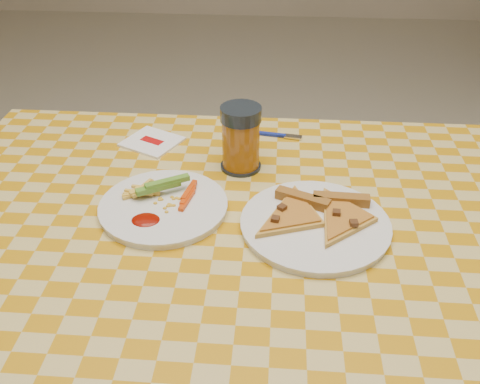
% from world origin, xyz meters
% --- Properties ---
extents(table, '(1.28, 0.88, 0.76)m').
position_xyz_m(table, '(0.00, 0.00, 0.68)').
color(table, white).
rests_on(table, ground).
extents(plate_left, '(0.27, 0.27, 0.01)m').
position_xyz_m(plate_left, '(-0.16, 0.03, 0.76)').
color(plate_left, white).
rests_on(plate_left, table).
extents(plate_right, '(0.32, 0.32, 0.01)m').
position_xyz_m(plate_right, '(0.13, -0.00, 0.76)').
color(plate_right, white).
rests_on(plate_right, table).
extents(fries_veggies, '(0.16, 0.15, 0.04)m').
position_xyz_m(fries_veggies, '(-0.17, 0.04, 0.78)').
color(fries_veggies, '#F9C24F').
rests_on(fries_veggies, plate_left).
extents(pizza_slices, '(0.26, 0.24, 0.02)m').
position_xyz_m(pizza_slices, '(0.13, 0.01, 0.78)').
color(pizza_slices, gold).
rests_on(pizza_slices, plate_right).
extents(drink_glass, '(0.09, 0.09, 0.14)m').
position_xyz_m(drink_glass, '(-0.02, 0.20, 0.82)').
color(drink_glass, black).
rests_on(drink_glass, table).
extents(napkin, '(0.15, 0.15, 0.01)m').
position_xyz_m(napkin, '(-0.24, 0.29, 0.76)').
color(napkin, white).
rests_on(napkin, table).
extents(fork, '(0.13, 0.03, 0.01)m').
position_xyz_m(fork, '(0.05, 0.34, 0.76)').
color(fork, navy).
rests_on(fork, table).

